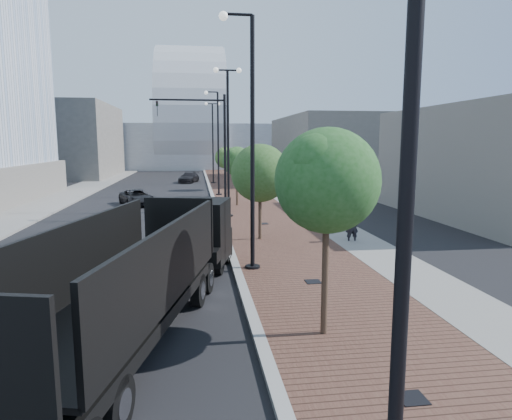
{
  "coord_description": "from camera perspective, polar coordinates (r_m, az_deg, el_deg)",
  "views": [
    {
      "loc": [
        -1.45,
        -6.13,
        4.76
      ],
      "look_at": [
        1.0,
        12.0,
        2.0
      ],
      "focal_mm": 31.41,
      "sensor_mm": 36.0,
      "label": 1
    }
  ],
  "objects": [
    {
      "name": "tree_2",
      "position": [
        33.33,
        -2.38,
        6.2
      ],
      "size": [
        2.24,
        2.16,
        4.48
      ],
      "color": "#382619",
      "rests_on": "ground"
    },
    {
      "name": "streetlight_3",
      "position": [
        40.18,
        -4.99,
        7.95
      ],
      "size": [
        1.44,
        0.56,
        9.21
      ],
      "color": "black",
      "rests_on": "ground"
    },
    {
      "name": "pedestrian",
      "position": [
        21.72,
        12.1,
        -1.91
      ],
      "size": [
        0.65,
        0.43,
        1.76
      ],
      "primitive_type": "imported",
      "rotation": [
        0.0,
        0.0,
        3.16
      ],
      "color": "black",
      "rests_on": "ground"
    },
    {
      "name": "tree_3",
      "position": [
        45.29,
        -3.81,
        6.65
      ],
      "size": [
        2.26,
        2.19,
        4.36
      ],
      "color": "#382619",
      "rests_on": "ground"
    },
    {
      "name": "streetlight_2",
      "position": [
        28.21,
        -3.57,
        8.68
      ],
      "size": [
        1.72,
        0.56,
        9.28
      ],
      "color": "black",
      "rests_on": "ground"
    },
    {
      "name": "tree_1",
      "position": [
        21.43,
        0.63,
        4.71
      ],
      "size": [
        2.78,
        2.78,
        4.72
      ],
      "color": "#382619",
      "rests_on": "ground"
    },
    {
      "name": "dark_car_far",
      "position": [
        54.74,
        -8.53,
        4.14
      ],
      "size": [
        2.78,
        4.5,
        1.22
      ],
      "primitive_type": "imported",
      "rotation": [
        0.0,
        0.0,
        -0.28
      ],
      "color": "black",
      "rests_on": "ground"
    },
    {
      "name": "concrete_strip",
      "position": [
        47.0,
        1.7,
        2.84
      ],
      "size": [
        2.4,
        140.0,
        0.13
      ],
      "primitive_type": "cube",
      "color": "slate",
      "rests_on": "ground"
    },
    {
      "name": "dark_car_mid",
      "position": [
        35.54,
        -14.92,
        1.56
      ],
      "size": [
        3.42,
        4.71,
        1.19
      ],
      "primitive_type": "imported",
      "rotation": [
        0.0,
        0.0,
        0.38
      ],
      "color": "black",
      "rests_on": "ground"
    },
    {
      "name": "white_sedan",
      "position": [
        16.25,
        -21.46,
        -6.42
      ],
      "size": [
        2.55,
        4.62,
        1.44
      ],
      "primitive_type": "imported",
      "rotation": [
        0.0,
        0.0,
        -0.25
      ],
      "color": "white",
      "rests_on": "ground"
    },
    {
      "name": "commercial_block_ne",
      "position": [
        58.79,
        9.65,
        7.72
      ],
      "size": [
        12.0,
        22.0,
        8.0
      ],
      "primitive_type": "cube",
      "color": "#635F59",
      "rests_on": "ground"
    },
    {
      "name": "tree_0",
      "position": [
        10.66,
        9.26,
        3.65
      ],
      "size": [
        2.52,
        2.49,
        5.13
      ],
      "color": "#382619",
      "rests_on": "ground"
    },
    {
      "name": "commercial_block_e",
      "position": [
        32.6,
        29.07,
        5.29
      ],
      "size": [
        10.0,
        16.0,
        7.0
      ],
      "primitive_type": "cube",
      "color": "slate",
      "rests_on": "ground"
    },
    {
      "name": "streetlight_0",
      "position": [
        4.61,
        18.97,
        8.85
      ],
      "size": [
        1.72,
        0.56,
        9.28
      ],
      "color": "black",
      "rests_on": "ground"
    },
    {
      "name": "utility_cover_1",
      "position": [
        15.36,
        7.29,
        -9.04
      ],
      "size": [
        0.5,
        0.5,
        0.02
      ],
      "primitive_type": "cube",
      "color": "black",
      "rests_on": "sidewalk"
    },
    {
      "name": "traffic_mast",
      "position": [
        31.15,
        -5.66,
        8.95
      ],
      "size": [
        5.09,
        0.2,
        8.0
      ],
      "color": "black",
      "rests_on": "ground"
    },
    {
      "name": "curb",
      "position": [
        46.39,
        -5.88,
        2.73
      ],
      "size": [
        0.3,
        140.0,
        0.14
      ],
      "primitive_type": "cube",
      "color": "gray",
      "rests_on": "ground"
    },
    {
      "name": "streetlight_4",
      "position": [
        52.17,
        -5.52,
        8.61
      ],
      "size": [
        1.72,
        0.56,
        9.28
      ],
      "color": "black",
      "rests_on": "ground"
    },
    {
      "name": "sidewalk",
      "position": [
        46.63,
        -1.57,
        2.79
      ],
      "size": [
        7.0,
        140.0,
        0.12
      ],
      "primitive_type": "cube",
      "color": "#4C2D23",
      "rests_on": "ground"
    },
    {
      "name": "convention_center",
      "position": [
        91.14,
        -8.16,
        9.28
      ],
      "size": [
        50.0,
        30.0,
        50.0
      ],
      "color": "#A0A4AA",
      "rests_on": "ground"
    },
    {
      "name": "streetlight_1",
      "position": [
        16.25,
        -0.85,
        7.1
      ],
      "size": [
        1.44,
        0.56,
        9.21
      ],
      "color": "black",
      "rests_on": "ground"
    },
    {
      "name": "utility_cover_0",
      "position": [
        9.34,
        19.27,
        -21.67
      ],
      "size": [
        0.5,
        0.5,
        0.02
      ],
      "primitive_type": "cube",
      "color": "black",
      "rests_on": "sidewalk"
    },
    {
      "name": "dump_truck",
      "position": [
        13.86,
        -10.7,
        -6.13
      ],
      "size": [
        5.25,
        13.44,
        3.03
      ],
      "rotation": [
        0.0,
        0.0,
        -0.24
      ],
      "color": "black",
      "rests_on": "ground"
    },
    {
      "name": "west_sidewalk",
      "position": [
        47.78,
        -21.67,
        2.33
      ],
      "size": [
        4.0,
        140.0,
        0.12
      ],
      "primitive_type": "cube",
      "color": "slate",
      "rests_on": "ground"
    },
    {
      "name": "commercial_block_nw",
      "position": [
        68.68,
        -23.62,
        8.07
      ],
      "size": [
        14.0,
        20.0,
        10.0
      ],
      "primitive_type": "cube",
      "color": "#5F5C56",
      "rests_on": "ground"
    },
    {
      "name": "utility_cover_2",
      "position": [
        25.84,
        0.99,
        -1.74
      ],
      "size": [
        0.5,
        0.5,
        0.02
      ],
      "primitive_type": "cube",
      "color": "black",
      "rests_on": "sidewalk"
    }
  ]
}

